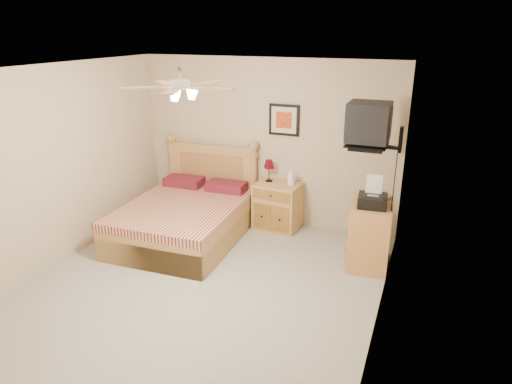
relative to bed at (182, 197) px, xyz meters
The scene contains 17 objects.
floor 1.55m from the bed, 52.84° to the right, with size 4.50×4.50×0.00m, color #9A978B.
ceiling 2.33m from the bed, 52.84° to the right, with size 4.00×4.50×0.04m, color white.
wall_back 1.54m from the bed, 53.08° to the left, with size 4.00×0.04×2.50m, color #C3AD90.
wall_front 3.53m from the bed, 75.86° to the right, with size 4.00×0.04×2.50m, color #C3AD90.
wall_left 1.72m from the bed, 135.78° to the right, with size 0.04×4.50×2.50m, color #C3AD90.
wall_right 3.12m from the bed, 21.46° to the right, with size 0.04×4.50×2.50m, color #C3AD90.
bed is the anchor object (origin of this frame).
nightstand 1.46m from the bed, 38.32° to the left, with size 0.66×0.49×0.71m, color tan.
table_lamp 1.36m from the bed, 44.44° to the left, with size 0.18×0.18×0.33m, color #4F0612, non-canonical shape.
lotion_bottle 1.60m from the bed, 34.21° to the left, with size 0.10×0.10×0.26m, color white.
framed_picture 1.85m from the bed, 44.77° to the left, with size 0.46×0.04×0.46m, color black.
dresser 2.60m from the bed, ahead, with size 0.49×0.71×0.84m, color #BE7F39.
fax_machine 2.62m from the bed, ahead, with size 0.35×0.37×0.37m, color black, non-canonical shape.
magazine_lower 2.61m from the bed, 10.12° to the left, with size 0.18×0.24×0.02m, color beige.
magazine_upper 2.64m from the bed, 10.06° to the left, with size 0.18×0.24×0.02m, color gray.
wall_tv 2.86m from the bed, ahead, with size 0.56×0.46×0.58m, color black, non-canonical shape.
ceiling_fan 2.32m from the bed, 57.25° to the right, with size 1.14×1.14×0.28m, color silver, non-canonical shape.
Camera 1 is at (2.31, -4.08, 2.90)m, focal length 32.00 mm.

